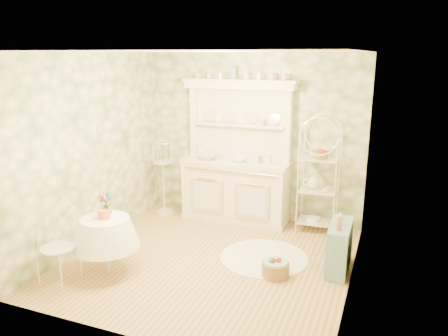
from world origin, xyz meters
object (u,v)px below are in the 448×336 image
(bakers_rack, at_px, (319,179))
(round_table, at_px, (106,243))
(birdcage_stand, at_px, (163,172))
(side_shelf, at_px, (340,247))
(floor_basket, at_px, (275,267))
(cafe_chair, at_px, (58,246))
(kitchen_dresser, at_px, (236,152))

(bakers_rack, bearing_deg, round_table, -136.17)
(round_table, xyz_separation_m, birdcage_stand, (-0.37, 2.12, 0.36))
(side_shelf, height_order, floor_basket, side_shelf)
(side_shelf, height_order, cafe_chair, cafe_chair)
(round_table, relative_size, birdcage_stand, 0.51)
(side_shelf, bearing_deg, round_table, -164.96)
(birdcage_stand, bearing_deg, round_table, -80.18)
(cafe_chair, relative_size, birdcage_stand, 0.65)
(kitchen_dresser, relative_size, cafe_chair, 2.39)
(round_table, distance_m, floor_basket, 2.13)
(bakers_rack, relative_size, floor_basket, 4.69)
(kitchen_dresser, bearing_deg, round_table, -111.03)
(side_shelf, bearing_deg, kitchen_dresser, 139.99)
(side_shelf, distance_m, cafe_chair, 3.45)
(bakers_rack, distance_m, side_shelf, 1.39)
(birdcage_stand, height_order, floor_basket, birdcage_stand)
(bakers_rack, bearing_deg, side_shelf, -69.81)
(cafe_chair, height_order, floor_basket, cafe_chair)
(bakers_rack, height_order, round_table, bakers_rack)
(side_shelf, distance_m, floor_basket, 0.86)
(kitchen_dresser, relative_size, bakers_rack, 1.37)
(round_table, bearing_deg, floor_basket, 18.21)
(cafe_chair, bearing_deg, side_shelf, 38.97)
(birdcage_stand, distance_m, floor_basket, 2.86)
(bakers_rack, relative_size, round_table, 2.19)
(round_table, bearing_deg, kitchen_dresser, 68.97)
(kitchen_dresser, height_order, birdcage_stand, kitchen_dresser)
(kitchen_dresser, xyz_separation_m, bakers_rack, (1.33, 0.02, -0.31))
(kitchen_dresser, distance_m, bakers_rack, 1.37)
(kitchen_dresser, height_order, side_shelf, kitchen_dresser)
(side_shelf, relative_size, cafe_chair, 0.76)
(side_shelf, xyz_separation_m, birdcage_stand, (-3.08, 1.01, 0.43))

